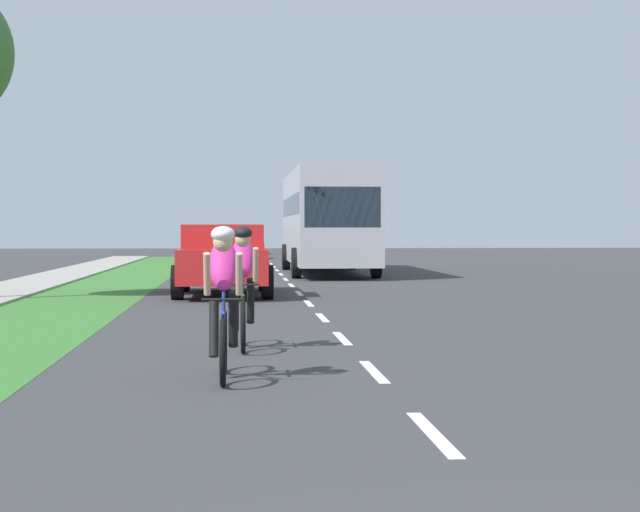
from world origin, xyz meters
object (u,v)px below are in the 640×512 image
sedan_maroon (235,244)px  suv_blue (233,238)px  cyclist_lead (223,301)px  bus_silver (326,216)px  cyclist_trailing (243,286)px  pickup_red (223,260)px

sedan_maroon → suv_blue: suv_blue is taller
cyclist_lead → sedan_maroon: (0.02, 43.25, -0.04)m
sedan_maroon → bus_silver: bearing=-79.5°
cyclist_lead → bus_silver: bus_silver is taller
cyclist_trailing → bus_silver: bus_silver is taller
cyclist_trailing → pickup_red: bearing=92.0°
pickup_red → sedan_maroon: 29.43m
bus_silver → suv_blue: 27.88m
pickup_red → sedan_maroon: (0.20, 29.43, -0.06)m
cyclist_trailing → cyclist_lead: bearing=-94.4°
pickup_red → bus_silver: bus_silver is taller
cyclist_lead → sedan_maroon: size_ratio=0.40×
cyclist_trailing → pickup_red: 11.08m
cyclist_lead → bus_silver: size_ratio=0.15×
cyclist_lead → cyclist_trailing: bearing=85.6°
sedan_maroon → cyclist_lead: bearing=-90.0°
cyclist_lead → suv_blue: bearing=90.1°
cyclist_trailing → bus_silver: bearing=82.6°
pickup_red → suv_blue: size_ratio=1.09×
bus_silver → sedan_maroon: bearing=100.5°
bus_silver → sedan_maroon: bus_silver is taller
bus_silver → suv_blue: bearing=96.9°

